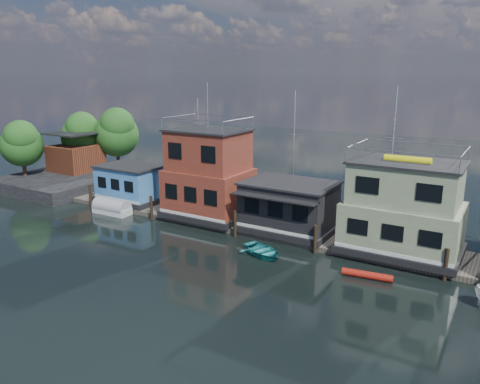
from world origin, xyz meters
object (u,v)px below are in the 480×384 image
Objects in this scene: houseboat_blue at (132,183)px; houseboat_red at (209,175)px; dinghy_teal at (263,251)px; houseboat_green at (403,209)px; tarp_runabout at (112,208)px; red_kayak at (367,275)px; houseboat_dark at (289,206)px.

houseboat_red is at bearing 0.00° from houseboat_blue.
houseboat_red is at bearing 84.02° from dinghy_teal.
tarp_runabout is at bearing -172.44° from houseboat_green.
houseboat_dark is at bearing 140.66° from red_kayak.
houseboat_red is 1.60× the size of houseboat_dark.
houseboat_blue is 26.53m from houseboat_green.
dinghy_teal is at bearing -16.30° from houseboat_blue.
houseboat_blue is 1.96× the size of red_kayak.
houseboat_blue is at bearing 161.44° from red_kayak.
tarp_runabout reaches higher than dinghy_teal.
houseboat_green is 6.15m from red_kayak.
houseboat_red is 3.06× the size of tarp_runabout.
houseboat_dark reaches higher than houseboat_blue.
tarp_runabout is 25.10m from red_kayak.
houseboat_dark is at bearing 30.40° from dinghy_teal.
houseboat_green reaches higher than dinghy_teal.
houseboat_blue is 9.69m from houseboat_red.
houseboat_dark is at bearing -0.06° from houseboat_blue.
houseboat_green is 10.55m from dinghy_teal.
houseboat_red is 10.18m from tarp_runabout.
houseboat_green is (26.50, 0.00, 1.34)m from houseboat_blue.
dinghy_teal reaches higher than red_kayak.
houseboat_dark is 9.84m from red_kayak.
houseboat_green is at bearing 0.00° from houseboat_blue.
houseboat_red is 1.41× the size of houseboat_green.
houseboat_green is (17.00, 0.00, -0.55)m from houseboat_red.
tarp_runabout is (-8.91, -3.44, -3.52)m from houseboat_red.
houseboat_blue is 1.65× the size of tarp_runabout.
houseboat_dark reaches higher than red_kayak.
tarp_runabout is at bearing -80.31° from houseboat_blue.
tarp_runabout is (0.59, -3.44, -1.62)m from houseboat_blue.
dinghy_teal is (8.41, -5.24, -3.72)m from houseboat_red.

